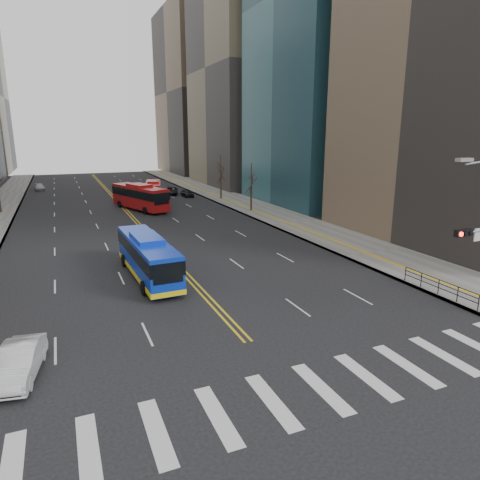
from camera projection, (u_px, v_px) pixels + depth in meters
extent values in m
plane|color=black|center=(297.00, 394.00, 17.83)|extent=(220.00, 220.00, 0.00)
cube|color=slate|center=(246.00, 205.00, 64.62)|extent=(7.00, 130.00, 0.15)
cube|color=silver|center=(11.00, 470.00, 13.80)|extent=(0.70, 4.00, 0.01)
cube|color=silver|center=(88.00, 450.00, 14.70)|extent=(0.70, 4.00, 0.01)
cube|color=silver|center=(157.00, 432.00, 15.59)|extent=(0.70, 4.00, 0.01)
cube|color=silver|center=(218.00, 416.00, 16.49)|extent=(0.70, 4.00, 0.01)
cube|color=silver|center=(272.00, 401.00, 17.38)|extent=(0.70, 4.00, 0.01)
cube|color=silver|center=(321.00, 388.00, 18.27)|extent=(0.70, 4.00, 0.01)
cube|color=silver|center=(366.00, 376.00, 19.17)|extent=(0.70, 4.00, 0.01)
cube|color=silver|center=(407.00, 365.00, 20.06)|extent=(0.70, 4.00, 0.01)
cube|color=silver|center=(444.00, 355.00, 20.95)|extent=(0.70, 4.00, 0.01)
cube|color=silver|center=(478.00, 346.00, 21.85)|extent=(0.70, 4.00, 0.01)
cube|color=gold|center=(117.00, 203.00, 66.88)|extent=(0.15, 100.00, 0.01)
cube|color=gold|center=(120.00, 202.00, 67.03)|extent=(0.15, 100.00, 0.01)
cube|color=#2D5D65|center=(335.00, 2.00, 61.79)|extent=(20.00, 22.00, 58.00)
cube|color=#786C53|center=(252.00, 70.00, 86.99)|extent=(20.00, 26.00, 46.00)
cube|color=brown|center=(199.00, 93.00, 115.69)|extent=(18.00, 30.00, 42.00)
cube|color=black|center=(463.00, 233.00, 22.43)|extent=(1.10, 0.28, 0.38)
cylinder|color=#FF190C|center=(461.00, 234.00, 22.16)|extent=(0.24, 0.08, 0.24)
cylinder|color=black|center=(466.00, 234.00, 22.29)|extent=(0.24, 0.08, 0.24)
cylinder|color=black|center=(471.00, 233.00, 22.42)|extent=(0.24, 0.08, 0.24)
cube|color=silver|center=(480.00, 234.00, 22.97)|extent=(0.90, 0.06, 0.70)
cube|color=#999993|center=(464.00, 160.00, 21.28)|extent=(0.90, 0.35, 0.18)
cube|color=black|center=(439.00, 280.00, 28.31)|extent=(0.04, 6.00, 0.04)
cylinder|color=black|center=(479.00, 303.00, 25.75)|extent=(0.06, 0.06, 1.00)
cylinder|color=black|center=(458.00, 294.00, 27.09)|extent=(0.06, 0.06, 1.00)
cylinder|color=black|center=(438.00, 287.00, 28.43)|extent=(0.06, 0.06, 1.00)
cylinder|color=black|center=(421.00, 280.00, 29.77)|extent=(0.06, 0.06, 1.00)
cylinder|color=black|center=(405.00, 274.00, 31.11)|extent=(0.06, 0.06, 1.00)
cylinder|color=black|center=(251.00, 199.00, 59.18)|extent=(0.28, 0.28, 3.50)
cylinder|color=black|center=(221.00, 188.00, 69.87)|extent=(0.28, 0.28, 3.75)
cube|color=#0C32C1|center=(148.00, 256.00, 31.94)|extent=(2.75, 11.11, 2.59)
cube|color=black|center=(147.00, 249.00, 31.81)|extent=(2.81, 11.14, 0.94)
cube|color=#0C32C1|center=(147.00, 238.00, 31.60)|extent=(1.99, 3.93, 0.40)
cube|color=yellow|center=(148.00, 270.00, 32.20)|extent=(2.81, 11.14, 0.35)
cylinder|color=black|center=(144.00, 288.00, 28.64)|extent=(0.34, 1.01, 1.00)
cylinder|color=black|center=(177.00, 283.00, 29.59)|extent=(0.34, 1.01, 1.00)
cylinder|color=black|center=(124.00, 260.00, 34.83)|extent=(0.34, 1.01, 1.00)
cylinder|color=black|center=(152.00, 257.00, 35.79)|extent=(0.34, 1.01, 1.00)
cube|color=#B51314|center=(140.00, 197.00, 60.33)|extent=(6.20, 11.73, 3.00)
cube|color=black|center=(140.00, 193.00, 60.19)|extent=(6.27, 11.77, 1.07)
cube|color=#B51314|center=(139.00, 185.00, 59.94)|extent=(3.28, 4.49, 0.40)
cylinder|color=black|center=(145.00, 211.00, 57.15)|extent=(0.61, 1.04, 1.00)
cylinder|color=black|center=(162.00, 208.00, 58.85)|extent=(0.61, 1.04, 1.00)
cylinder|color=black|center=(120.00, 204.00, 62.47)|extent=(0.61, 1.04, 1.00)
cylinder|color=black|center=(136.00, 202.00, 64.17)|extent=(0.61, 1.04, 1.00)
cube|color=#B51314|center=(153.00, 190.00, 68.95)|extent=(4.32, 10.16, 2.53)
cube|color=black|center=(153.00, 187.00, 68.83)|extent=(4.39, 10.19, 0.92)
cube|color=#B51314|center=(153.00, 182.00, 68.62)|extent=(2.50, 3.77, 0.40)
cylinder|color=black|center=(146.00, 200.00, 66.00)|extent=(0.51, 1.04, 1.00)
cylinder|color=black|center=(161.00, 200.00, 66.40)|extent=(0.51, 1.04, 1.00)
cylinder|color=black|center=(147.00, 195.00, 72.05)|extent=(0.51, 1.04, 1.00)
cylinder|color=black|center=(161.00, 194.00, 72.45)|extent=(0.51, 1.04, 1.00)
imported|color=silver|center=(19.00, 362.00, 18.96)|extent=(2.28, 4.60, 1.45)
imported|color=black|center=(187.00, 193.00, 72.95)|extent=(1.62, 3.81, 1.29)
imported|color=#AEAEB4|center=(40.00, 187.00, 81.19)|extent=(2.11, 4.20, 1.17)
imported|color=black|center=(171.00, 191.00, 75.51)|extent=(3.54, 5.26, 1.34)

